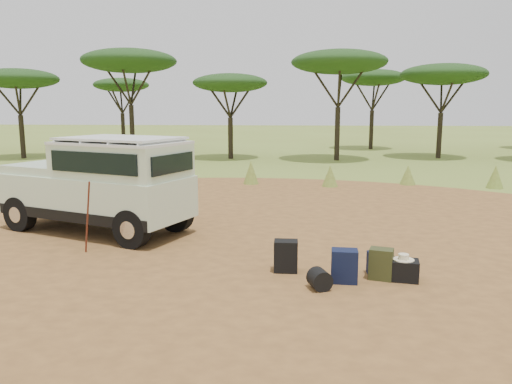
# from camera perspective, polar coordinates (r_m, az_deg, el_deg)

# --- Properties ---
(ground) EXTENTS (140.00, 140.00, 0.00)m
(ground) POSITION_cam_1_polar(r_m,az_deg,el_deg) (10.73, -4.75, -6.29)
(ground) COLOR olive
(ground) RESTS_ON ground
(dirt_clearing) EXTENTS (23.00, 23.00, 0.01)m
(dirt_clearing) POSITION_cam_1_polar(r_m,az_deg,el_deg) (10.73, -4.75, -6.27)
(dirt_clearing) COLOR #996432
(dirt_clearing) RESTS_ON ground
(grass_fringe) EXTENTS (36.60, 1.60, 0.90)m
(grass_fringe) POSITION_cam_1_polar(r_m,az_deg,el_deg) (19.08, -0.27, 2.05)
(grass_fringe) COLOR olive
(grass_fringe) RESTS_ON ground
(acacia_treeline) EXTENTS (46.70, 13.20, 6.26)m
(acacia_treeline) POSITION_cam_1_polar(r_m,az_deg,el_deg) (30.06, 2.78, 13.39)
(acacia_treeline) COLOR black
(acacia_treeline) RESTS_ON ground
(safari_vehicle) EXTENTS (4.98, 3.40, 2.27)m
(safari_vehicle) POSITION_cam_1_polar(r_m,az_deg,el_deg) (12.30, -17.26, 0.61)
(safari_vehicle) COLOR beige
(safari_vehicle) RESTS_ON ground
(walking_staff) EXTENTS (0.28, 0.21, 1.50)m
(walking_staff) POSITION_cam_1_polar(r_m,az_deg,el_deg) (10.59, -18.70, -2.80)
(walking_staff) COLOR #612617
(walking_staff) RESTS_ON ground
(backpack_black) EXTENTS (0.42, 0.31, 0.58)m
(backpack_black) POSITION_cam_1_polar(r_m,az_deg,el_deg) (9.09, 3.43, -7.33)
(backpack_black) COLOR black
(backpack_black) RESTS_ON ground
(backpack_navy) EXTENTS (0.45, 0.34, 0.57)m
(backpack_navy) POSITION_cam_1_polar(r_m,az_deg,el_deg) (8.67, 10.06, -8.34)
(backpack_navy) COLOR #101A32
(backpack_navy) RESTS_ON ground
(backpack_olive) EXTENTS (0.46, 0.38, 0.55)m
(backpack_olive) POSITION_cam_1_polar(r_m,az_deg,el_deg) (8.95, 14.09, -8.00)
(backpack_olive) COLOR #383C1C
(backpack_olive) RESTS_ON ground
(duffel_navy) EXTENTS (0.39, 0.31, 0.41)m
(duffel_navy) POSITION_cam_1_polar(r_m,az_deg,el_deg) (9.21, 13.81, -7.94)
(duffel_navy) COLOR #101A32
(duffel_navy) RESTS_ON ground
(hard_case) EXTENTS (0.57, 0.45, 0.37)m
(hard_case) POSITION_cam_1_polar(r_m,az_deg,el_deg) (9.02, 16.44, -8.57)
(hard_case) COLOR black
(hard_case) RESTS_ON ground
(stuff_sack) EXTENTS (0.44, 0.44, 0.34)m
(stuff_sack) POSITION_cam_1_polar(r_m,az_deg,el_deg) (8.33, 7.27, -9.87)
(stuff_sack) COLOR black
(stuff_sack) RESTS_ON ground
(safari_hat) EXTENTS (0.36, 0.36, 0.10)m
(safari_hat) POSITION_cam_1_polar(r_m,az_deg,el_deg) (8.96, 16.51, -7.22)
(safari_hat) COLOR beige
(safari_hat) RESTS_ON hard_case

